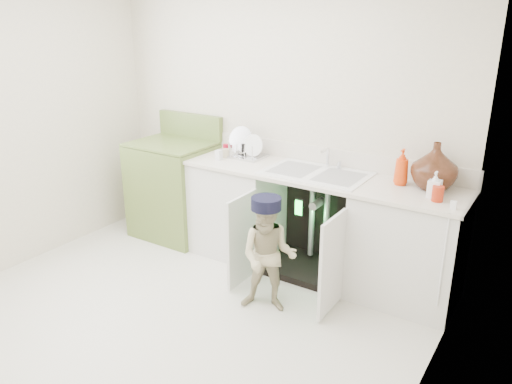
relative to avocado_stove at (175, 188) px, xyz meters
The scene contains 5 objects.
ground 1.62m from the avocado_stove, 49.89° to the right, with size 3.50×3.50×0.00m, color beige.
room_shell 1.72m from the avocado_stove, 49.89° to the right, with size 6.00×5.50×1.26m.
counter_run 1.58m from the avocado_stove, ahead, with size 2.44×1.02×1.25m.
avocado_stove is the anchor object (origin of this frame).
repair_worker 1.68m from the avocado_stove, 24.42° to the right, with size 0.52×0.61×0.90m.
Camera 1 is at (2.25, -2.36, 2.13)m, focal length 35.00 mm.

